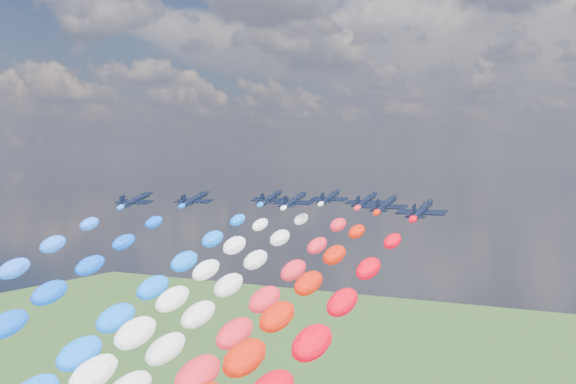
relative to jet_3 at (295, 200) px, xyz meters
The scene contains 8 objects.
jet_0 33.78m from the jet_3, 154.16° to the right, with size 8.65×11.60×2.56m, color black, non-canonical shape.
jet_1 22.36m from the jet_3, 166.03° to the right, with size 8.65×11.60×2.56m, color black, non-canonical shape.
jet_2 12.28m from the jet_3, 143.68° to the left, with size 8.65×11.60×2.56m, color black, non-canonical shape.
jet_3 is the anchor object (origin of this frame).
jet_4 15.84m from the jet_3, 87.70° to the left, with size 8.65×11.60×2.56m, color black, non-canonical shape.
jet_5 15.05m from the jet_3, 26.84° to the left, with size 8.65×11.60×2.56m, color black, non-canonical shape.
jet_6 22.44m from the jet_3, 10.48° to the right, with size 8.65×11.60×2.56m, color black, non-canonical shape.
jet_7 36.87m from the jet_3, 25.44° to the right, with size 8.65×11.60×2.56m, color black, non-canonical shape.
Camera 1 is at (74.35, -131.35, 102.41)m, focal length 47.65 mm.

